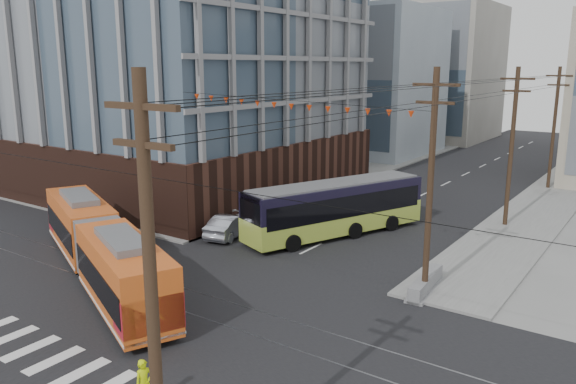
% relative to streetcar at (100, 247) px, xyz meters
% --- Properties ---
extents(ground, '(160.00, 160.00, 0.00)m').
position_rel_streetcar_xyz_m(ground, '(6.38, -3.43, -1.76)').
color(ground, slate).
extents(office_building, '(30.00, 25.00, 28.60)m').
position_rel_streetcar_xyz_m(office_building, '(-15.62, 19.57, 12.54)').
color(office_building, '#381E16').
rests_on(office_building, ground).
extents(bg_bldg_nw_near, '(18.00, 16.00, 18.00)m').
position_rel_streetcar_xyz_m(bg_bldg_nw_near, '(-10.62, 48.57, 7.24)').
color(bg_bldg_nw_near, '#8C99A5').
rests_on(bg_bldg_nw_near, ground).
extents(bg_bldg_nw_far, '(16.00, 18.00, 20.00)m').
position_rel_streetcar_xyz_m(bg_bldg_nw_far, '(-7.62, 68.57, 8.24)').
color(bg_bldg_nw_far, gray).
rests_on(bg_bldg_nw_far, ground).
extents(utility_pole_near, '(0.30, 0.30, 11.00)m').
position_rel_streetcar_xyz_m(utility_pole_near, '(14.88, -9.43, 3.74)').
color(utility_pole_near, black).
rests_on(utility_pole_near, ground).
extents(streetcar, '(17.66, 9.82, 3.51)m').
position_rel_streetcar_xyz_m(streetcar, '(0.00, 0.00, 0.00)').
color(streetcar, '#D1561B').
rests_on(streetcar, ground).
extents(city_bus, '(7.43, 13.11, 3.68)m').
position_rel_streetcar_xyz_m(city_bus, '(6.09, 13.99, 0.09)').
color(city_bus, black).
rests_on(city_bus, ground).
extents(parked_car_silver, '(2.59, 4.88, 1.53)m').
position_rel_streetcar_xyz_m(parked_car_silver, '(0.61, 9.71, -0.99)').
color(parked_car_silver, '#9FA3B0').
rests_on(parked_car_silver, ground).
extents(parked_car_white, '(2.93, 5.04, 1.37)m').
position_rel_streetcar_xyz_m(parked_car_white, '(0.76, 13.39, -1.07)').
color(parked_car_white, silver).
rests_on(parked_car_white, ground).
extents(parked_car_grey, '(3.70, 5.73, 1.47)m').
position_rel_streetcar_xyz_m(parked_car_grey, '(1.15, 18.72, -1.02)').
color(parked_car_grey, slate).
rests_on(parked_car_grey, ground).
extents(pedestrian, '(0.55, 0.69, 1.66)m').
position_rel_streetcar_xyz_m(pedestrian, '(10.74, -6.42, -0.92)').
color(pedestrian, '#C4DE07').
rests_on(pedestrian, ground).
extents(jersey_barrier, '(1.25, 4.08, 0.80)m').
position_rel_streetcar_xyz_m(jersey_barrier, '(14.68, 8.24, -1.35)').
color(jersey_barrier, slate).
rests_on(jersey_barrier, ground).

